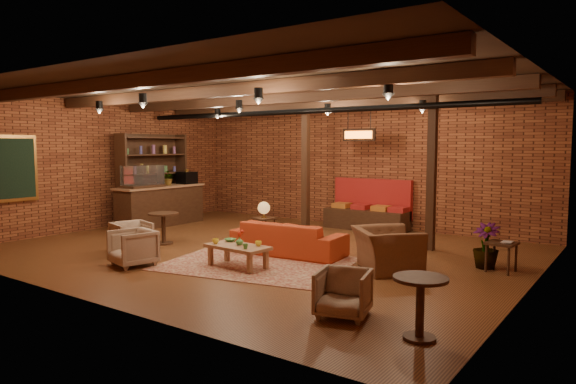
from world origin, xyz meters
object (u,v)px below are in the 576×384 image
Objects in this scene: side_table_lamp at (264,211)px; round_table_left at (163,223)px; armchair_b at (133,246)px; armchair_right at (387,243)px; sofa at (288,238)px; armchair_far at (343,291)px; side_table_book at (502,244)px; round_table_right at (420,298)px; plant_tall at (488,200)px; coffee_table at (238,248)px; armchair_a at (132,236)px.

side_table_lamp is 1.29× the size of round_table_left.
armchair_b is 4.39m from armchair_right.
armchair_far is (2.62, -2.53, 0.00)m from sofa.
side_table_book is at bearing -99.67° from armchair_right.
side_table_book is at bearing 90.00° from round_table_right.
armchair_far reaches higher than side_table_book.
round_table_right reaches higher than round_table_left.
armchair_far is 0.27× the size of plant_tall.
round_table_left is at bearing 8.79° from sofa.
armchair_b is 5.37m from round_table_right.
round_table_right is (3.78, -1.36, 0.12)m from coffee_table.
round_table_right is at bearing -24.49° from armchair_far.
side_table_book is at bearing 0.60° from side_table_lamp.
armchair_b is 6.28m from side_table_book.
armchair_b reaches higher than round_table_right.
coffee_table is 1.67× the size of armchair_b.
side_table_lamp reaches higher than armchair_far.
round_table_left is 1.03m from armchair_a.
round_table_right is at bearing -82.87° from armchair_a.
sofa is at bearing 143.55° from round_table_right.
coffee_table is 1.85m from armchair_b.
round_table_left is 6.65m from side_table_book.
armchair_far is at bearing -106.71° from side_table_book.
round_table_left is at bearing 162.49° from round_table_right.
armchair_right reaches higher than side_table_lamp.
round_table_right is at bearing -90.00° from side_table_book.
armchair_b is at bearing -110.02° from armchair_a.
side_table_lamp is 2.88m from armchair_a.
side_table_book is (4.97, 0.05, -0.19)m from side_table_lamp.
side_table_lamp reaches higher than coffee_table.
sofa is at bearing 121.06° from armchair_far.
side_table_lamp is at bearing -39.42° from sofa.
side_table_lamp reaches higher than round_table_left.
coffee_table is 1.70× the size of armchair_a.
side_table_book is at bearing 58.37° from armchair_far.
armchair_b reaches higher than armchair_far.
armchair_far is (5.18, -0.86, -0.02)m from armchair_a.
round_table_left is 1.04× the size of armchair_far.
armchair_a is 0.98× the size of armchair_b.
armchair_b is 0.63× the size of armchair_right.
armchair_right reaches higher than coffee_table.
coffee_table is 2.54m from armchair_right.
plant_tall reaches higher than coffee_table.
side_table_lamp is 3.26m from armchair_b.
coffee_table is 1.81× the size of armchair_far.
armchair_right is at bearing -146.01° from side_table_book.
side_table_book is 0.75× the size of round_table_right.
coffee_table is at bearing 45.21° from armchair_b.
round_table_left is 1.97m from armchair_b.
side_table_book is (3.66, 0.96, 0.14)m from sofa.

